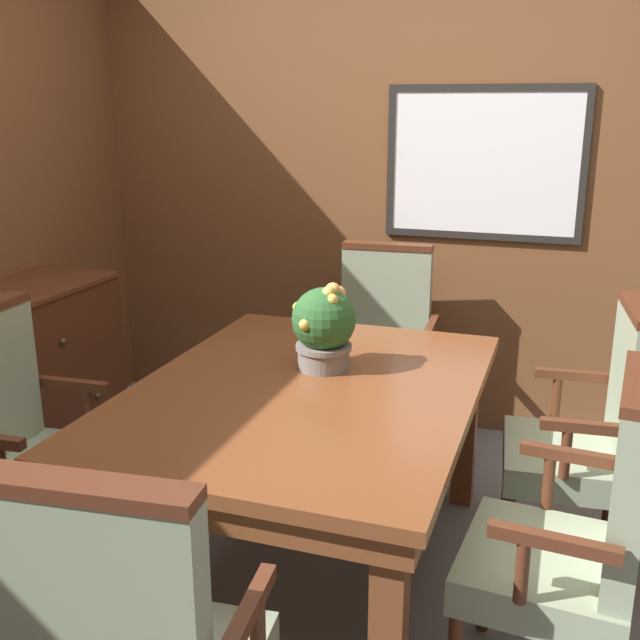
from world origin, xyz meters
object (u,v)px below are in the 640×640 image
Objects in this scene: chair_left_near at (22,437)px; sideboard_cabinet at (25,385)px; chair_head_far at (381,341)px; potted_plant at (324,327)px; chair_right_far at (593,429)px; dining_table at (306,410)px; chair_right_near at (578,534)px.

chair_left_near reaches higher than sideboard_cabinet.
sideboard_cabinet is at bearing 35.92° from chair_left_near.
potted_plant is at bearing -92.30° from chair_head_far.
chair_left_near is 1.07× the size of sideboard_cabinet.
chair_right_far is 1.05m from potted_plant.
chair_right_far and chair_left_near have the same top height.
chair_left_near is at bearing -159.75° from dining_table.
chair_right_near is 1.14m from potted_plant.
chair_left_near is (-0.95, -0.35, -0.09)m from dining_table.
chair_right_far is 1.07× the size of sideboard_cabinet.
chair_head_far reaches higher than sideboard_cabinet.
dining_table is at bearing -74.05° from chair_right_far.
chair_head_far is 1.02m from potted_plant.
chair_head_far and chair_right_near have the same top height.
chair_head_far is 1.00× the size of chair_left_near.
chair_right_near is 3.14× the size of potted_plant.
potted_plant is (0.02, -0.96, 0.35)m from chair_head_far.
chair_left_near is at bearing -150.22° from potted_plant.
chair_right_near is 1.00× the size of chair_left_near.
sideboard_cabinet is (-0.52, 0.63, -0.10)m from chair_left_near.
chair_head_far is at bearing 30.88° from sideboard_cabinet.
chair_head_far is (-0.99, 0.77, 0.00)m from chair_right_far.
sideboard_cabinet is at bearing 169.27° from dining_table.
chair_right_near is 2.50m from sideboard_cabinet.
chair_right_far is 2.46m from sideboard_cabinet.
chair_right_far is at bearing -178.53° from chair_right_near.
chair_head_far is at bearing 91.08° from potted_plant.
potted_plant is (-0.93, 0.56, 0.35)m from chair_right_near.
chair_right_far is (0.98, 0.38, -0.09)m from dining_table.
dining_table is 1.05m from chair_right_far.
potted_plant is at bearing -116.22° from chair_right_near.
dining_table is at bearing -92.46° from chair_head_far.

